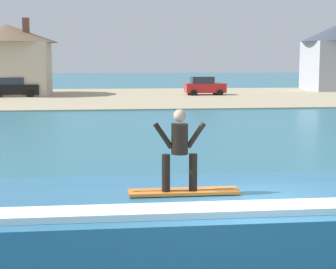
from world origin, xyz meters
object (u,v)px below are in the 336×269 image
(wave_crest, at_px, (201,217))
(car_near_shore, at_px, (14,87))
(house_with_chimney, at_px, (8,56))
(surfboard, at_px, (184,192))
(car_far_shore, at_px, (204,86))
(surfer, at_px, (180,146))

(wave_crest, relative_size, car_near_shore, 2.17)
(wave_crest, relative_size, house_with_chimney, 0.98)
(house_with_chimney, bearing_deg, surfboard, -77.59)
(wave_crest, distance_m, surfboard, 0.74)
(surfboard, xyz_separation_m, car_far_shore, (8.46, 44.42, -0.14))
(wave_crest, xyz_separation_m, surfer, (-0.48, -0.32, 1.49))
(wave_crest, bearing_deg, house_with_chimney, 102.92)
(surfboard, bearing_deg, house_with_chimney, 102.41)
(surfboard, relative_size, car_near_shore, 0.49)
(surfboard, height_order, car_far_shore, car_far_shore)
(car_near_shore, height_order, car_far_shore, same)
(surfer, height_order, house_with_chimney, house_with_chimney)
(wave_crest, bearing_deg, surfboard, -146.25)
(surfboard, bearing_deg, car_near_shore, 102.01)
(wave_crest, height_order, car_near_shore, car_near_shore)
(car_far_shore, bearing_deg, surfer, -100.88)
(car_near_shore, bearing_deg, house_with_chimney, 108.12)
(house_with_chimney, bearing_deg, surfer, -77.73)
(wave_crest, height_order, car_far_shore, car_far_shore)
(wave_crest, xyz_separation_m, surfboard, (-0.38, -0.25, 0.59))
(car_far_shore, distance_m, house_with_chimney, 19.09)
(surfer, bearing_deg, car_far_shore, 79.12)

